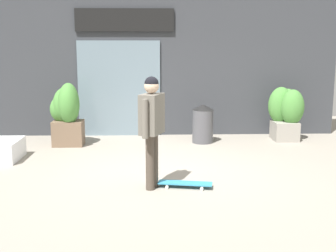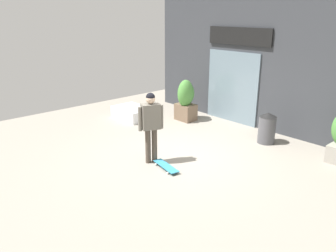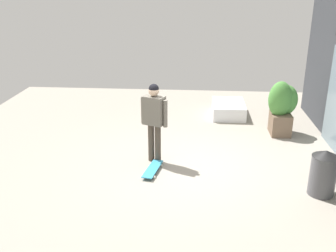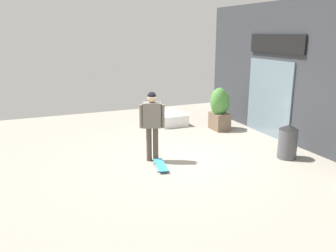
% 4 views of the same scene
% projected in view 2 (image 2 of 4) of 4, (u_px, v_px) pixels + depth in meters
% --- Properties ---
extents(ground_plane, '(12.00, 12.00, 0.00)m').
position_uv_depth(ground_plane, '(179.00, 156.00, 8.50)').
color(ground_plane, gray).
extents(building_facade, '(8.51, 0.31, 3.90)m').
position_uv_depth(building_facade, '(262.00, 65.00, 10.09)').
color(building_facade, '#383A3F').
rests_on(building_facade, ground_plane).
extents(skateboarder, '(0.40, 0.57, 1.70)m').
position_uv_depth(skateboarder, '(151.00, 121.00, 7.82)').
color(skateboarder, '#4C4238').
rests_on(skateboarder, ground_plane).
extents(skateboard, '(0.85, 0.37, 0.08)m').
position_uv_depth(skateboard, '(166.00, 166.00, 7.79)').
color(skateboard, teal).
rests_on(skateboard, ground_plane).
extents(planter_box_left, '(0.72, 0.74, 1.37)m').
position_uv_depth(planter_box_left, '(186.00, 98.00, 11.13)').
color(planter_box_left, brown).
rests_on(planter_box_left, ground_plane).
extents(trash_bin, '(0.47, 0.47, 0.86)m').
position_uv_depth(trash_bin, '(267.00, 128.00, 9.22)').
color(trash_bin, '#4C4C51').
rests_on(trash_bin, ground_plane).
extents(snow_ledge, '(1.29, 0.90, 0.38)m').
position_uv_depth(snow_ledge, '(133.00, 113.00, 11.46)').
color(snow_ledge, white).
rests_on(snow_ledge, ground_plane).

